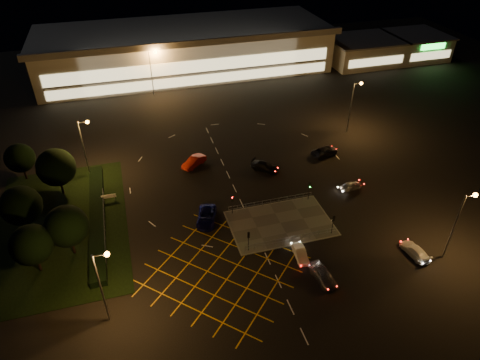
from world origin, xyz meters
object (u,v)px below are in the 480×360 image
object	(u,v)px
car_left_blue	(207,217)
car_approach_white	(415,251)
signal_ne	(309,187)
car_far_dkgrey	(265,166)
car_east_grey	(325,151)
signal_nw	(232,201)
car_right_silver	(351,186)
car_circ_red	(194,162)
signal_se	(333,221)
signal_sw	(248,238)
car_queue_white	(300,254)
car_near_silver	(323,275)

from	to	relation	value
car_left_blue	car_approach_white	size ratio (longest dim) A/B	1.22
signal_ne	car_far_dkgrey	xyz separation A→B (m)	(-3.67, 9.69, -1.66)
signal_ne	car_far_dkgrey	bearing A→B (deg)	110.72
car_east_grey	car_far_dkgrey	bearing A→B (deg)	82.41
signal_nw	car_right_silver	world-z (taller)	signal_nw
car_left_blue	car_circ_red	distance (m)	14.91
car_east_grey	car_approach_white	size ratio (longest dim) A/B	1.12
car_far_dkgrey	car_east_grey	world-z (taller)	car_far_dkgrey
signal_nw	car_far_dkgrey	size ratio (longest dim) A/B	0.64
signal_se	car_approach_white	xyz separation A→B (m)	(8.64, -6.64, -1.71)
signal_se	car_far_dkgrey	distance (m)	18.13
signal_se	car_east_grey	bearing A→B (deg)	-112.84
car_right_silver	car_east_grey	distance (m)	10.69
signal_se	car_east_grey	xyz separation A→B (m)	(8.19, 19.43, -1.67)
signal_sw	car_far_dkgrey	size ratio (longest dim) A/B	0.64
signal_se	car_circ_red	bearing A→B (deg)	-56.30
car_approach_white	signal_sw	bearing A→B (deg)	-23.76
signal_se	car_left_blue	xyz separation A→B (m)	(-15.96, 7.46, -1.60)
signal_sw	car_approach_white	xyz separation A→B (m)	(20.64, -6.64, -1.71)
signal_ne	car_left_blue	world-z (taller)	signal_ne
car_queue_white	car_circ_red	xyz separation A→B (m)	(-9.00, 25.31, 0.16)
signal_se	car_east_grey	size ratio (longest dim) A/B	0.63
signal_se	car_near_silver	distance (m)	8.73
signal_sw	car_east_grey	bearing A→B (deg)	-136.09
car_left_blue	car_far_dkgrey	world-z (taller)	car_left_blue
signal_nw	car_right_silver	xyz separation A→B (m)	(19.63, 0.77, -1.74)
car_left_blue	car_circ_red	bearing A→B (deg)	103.63
car_approach_white	signal_ne	bearing A→B (deg)	-65.36
signal_nw	signal_sw	bearing A→B (deg)	-90.00
car_far_dkgrey	car_circ_red	world-z (taller)	car_circ_red
car_right_silver	car_approach_white	size ratio (longest dim) A/B	0.81
signal_se	car_queue_white	xyz separation A→B (m)	(-5.89, -2.98, -1.74)
signal_ne	car_far_dkgrey	world-z (taller)	signal_ne
car_circ_red	car_approach_white	size ratio (longest dim) A/B	1.06
car_far_dkgrey	car_approach_white	world-z (taller)	car_far_dkgrey
signal_nw	car_east_grey	xyz separation A→B (m)	(20.19, 11.45, -1.67)
signal_sw	car_near_silver	bearing A→B (deg)	135.45
car_queue_white	car_circ_red	world-z (taller)	car_circ_red
signal_nw	car_circ_red	distance (m)	14.71
signal_se	signal_ne	size ratio (longest dim) A/B	1.00
signal_nw	car_left_blue	xyz separation A→B (m)	(-3.96, -0.53, -1.60)
car_near_silver	car_right_silver	size ratio (longest dim) A/B	1.26
car_left_blue	car_approach_white	bearing A→B (deg)	-12.06
signal_sw	signal_nw	xyz separation A→B (m)	(0.00, 7.99, 0.00)
signal_sw	car_approach_white	world-z (taller)	signal_sw
car_queue_white	car_left_blue	xyz separation A→B (m)	(-10.08, 10.44, 0.14)
car_circ_red	car_approach_white	distance (m)	37.32
signal_sw	car_approach_white	distance (m)	21.75
signal_ne	car_circ_red	distance (m)	20.73
signal_sw	signal_ne	distance (m)	14.41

